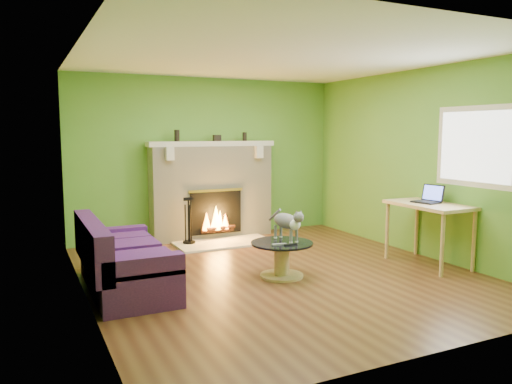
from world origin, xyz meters
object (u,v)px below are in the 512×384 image
Objects in this scene: desk at (429,211)px; cat at (286,225)px; coffee_table at (282,257)px; sofa at (121,262)px.

desk is 1.72× the size of cat.
desk is at bearing -9.69° from coffee_table.
coffee_table is at bearing -155.13° from cat.
coffee_table is 0.39m from cat.
sofa is 3.89m from desk.
cat is (0.08, 0.05, 0.38)m from coffee_table.
cat is at bearing -8.31° from sofa.
coffee_table is 0.68× the size of desk.
sofa is 1.60× the size of desk.
desk is at bearing -18.67° from cat.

